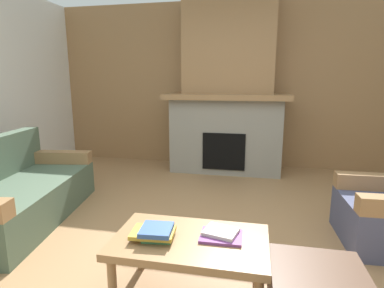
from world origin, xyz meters
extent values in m
plane|color=#9E754C|center=(0.00, 0.00, 0.00)|extent=(9.00, 9.00, 0.00)
cube|color=#997047|center=(0.00, 3.00, 1.35)|extent=(6.00, 0.12, 2.70)
cube|color=gray|center=(0.00, 2.59, 0.57)|extent=(1.70, 0.70, 1.15)
cube|color=black|center=(0.00, 2.26, 0.38)|extent=(0.64, 0.08, 0.56)
cube|color=#997047|center=(0.00, 2.54, 1.19)|extent=(1.90, 0.82, 0.08)
cube|color=#997047|center=(0.00, 2.69, 1.97)|extent=(1.40, 0.50, 1.47)
cube|color=#4C604C|center=(-1.87, 0.28, 0.20)|extent=(1.11, 1.91, 0.40)
cube|color=#997047|center=(-2.00, 1.09, 0.48)|extent=(0.85, 0.29, 0.15)
cube|color=#997047|center=(1.62, 0.83, 0.48)|extent=(0.76, 0.17, 0.15)
cube|color=#997047|center=(0.07, -0.51, 0.41)|extent=(1.00, 0.60, 0.05)
cylinder|color=#997047|center=(-0.37, -0.75, 0.19)|extent=(0.06, 0.06, 0.38)
cylinder|color=#997047|center=(-0.37, -0.27, 0.19)|extent=(0.06, 0.06, 0.38)
cylinder|color=#997047|center=(0.51, -0.27, 0.19)|extent=(0.06, 0.06, 0.38)
cube|color=#3D7F4C|center=(-0.14, -0.55, 0.44)|extent=(0.20, 0.19, 0.02)
cube|color=gold|center=(-0.17, -0.56, 0.47)|extent=(0.29, 0.22, 0.03)
cube|color=#335699|center=(-0.14, -0.57, 0.50)|extent=(0.21, 0.22, 0.03)
cube|color=#7A3D84|center=(0.26, -0.47, 0.44)|extent=(0.27, 0.22, 0.02)
cube|color=beige|center=(0.26, -0.44, 0.46)|extent=(0.25, 0.22, 0.02)
camera|label=1|loc=(0.45, -2.31, 1.43)|focal=28.96mm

